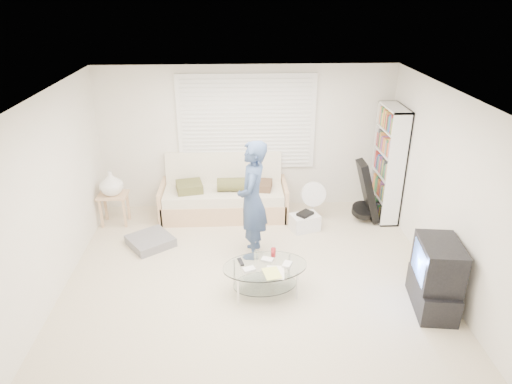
{
  "coord_description": "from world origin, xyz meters",
  "views": [
    {
      "loc": [
        -0.19,
        -5.26,
        3.66
      ],
      "look_at": [
        0.07,
        0.3,
        1.13
      ],
      "focal_mm": 32.0,
      "sensor_mm": 36.0,
      "label": 1
    }
  ],
  "objects_px": {
    "bookshelf": "(388,164)",
    "tv_unit": "(435,277)",
    "coffee_table": "(265,271)",
    "futon_sofa": "(224,196)"
  },
  "relations": [
    {
      "from": "futon_sofa",
      "to": "bookshelf",
      "type": "distance_m",
      "value": 2.81
    },
    {
      "from": "futon_sofa",
      "to": "coffee_table",
      "type": "xyz_separation_m",
      "value": [
        0.56,
        -2.25,
        -0.02
      ]
    },
    {
      "from": "bookshelf",
      "to": "tv_unit",
      "type": "distance_m",
      "value": 2.51
    },
    {
      "from": "tv_unit",
      "to": "bookshelf",
      "type": "bearing_deg",
      "value": 87.08
    },
    {
      "from": "coffee_table",
      "to": "bookshelf",
      "type": "bearing_deg",
      "value": 43.54
    },
    {
      "from": "futon_sofa",
      "to": "coffee_table",
      "type": "distance_m",
      "value": 2.32
    },
    {
      "from": "futon_sofa",
      "to": "bookshelf",
      "type": "relative_size",
      "value": 1.12
    },
    {
      "from": "tv_unit",
      "to": "coffee_table",
      "type": "bearing_deg",
      "value": 169.09
    },
    {
      "from": "futon_sofa",
      "to": "bookshelf",
      "type": "height_order",
      "value": "bookshelf"
    },
    {
      "from": "tv_unit",
      "to": "coffee_table",
      "type": "height_order",
      "value": "tv_unit"
    }
  ]
}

